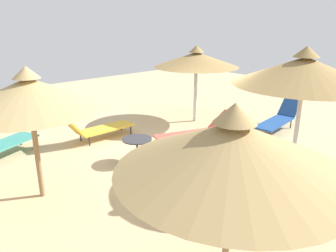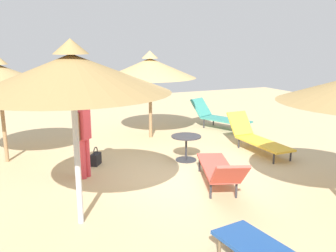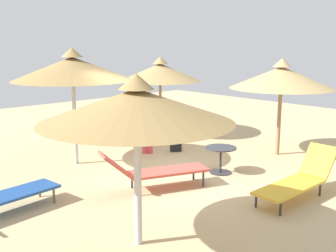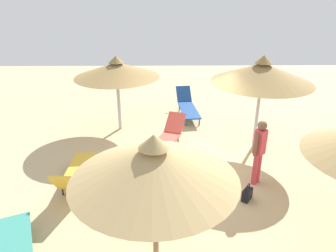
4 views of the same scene
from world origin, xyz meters
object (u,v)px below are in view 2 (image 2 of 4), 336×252
object	(u,v)px
lounge_chair_near_left	(256,137)
side_table_round	(186,143)
parasol_umbrella_center	(72,73)
person_standing_far_right	(83,133)
parasol_umbrella_front	(150,68)
lounge_chair_back	(220,169)
handbag	(96,159)
lounge_chair_near_right	(218,116)

from	to	relation	value
lounge_chair_near_left	side_table_round	world-z (taller)	lounge_chair_near_left
parasol_umbrella_center	person_standing_far_right	xyz separation A→B (m)	(1.92, -0.46, -1.38)
parasol_umbrella_center	side_table_round	world-z (taller)	parasol_umbrella_center
parasol_umbrella_center	parasol_umbrella_front	world-z (taller)	parasol_umbrella_center
parasol_umbrella_front	side_table_round	distance (m)	2.88
lounge_chair_near_left	side_table_round	distance (m)	2.02
lounge_chair_back	side_table_round	world-z (taller)	lounge_chair_back
lounge_chair_near_left	handbag	bearing A→B (deg)	81.41
parasol_umbrella_center	lounge_chair_near_right	xyz separation A→B (m)	(4.56, -5.36, -1.94)
lounge_chair_near_right	handbag	xyz separation A→B (m)	(-1.95, 4.53, -0.26)
side_table_round	parasol_umbrella_front	bearing A→B (deg)	-0.00
lounge_chair_near_right	parasol_umbrella_center	bearing A→B (deg)	130.41
lounge_chair_near_right	person_standing_far_right	bearing A→B (deg)	118.32
parasol_umbrella_center	parasol_umbrella_front	size ratio (longest dim) A/B	1.07
parasol_umbrella_front	side_table_round	bearing A→B (deg)	180.00
lounge_chair_near_left	person_standing_far_right	distance (m)	4.50
parasol_umbrella_front	handbag	bearing A→B (deg)	131.15
lounge_chair_back	person_standing_far_right	world-z (taller)	person_standing_far_right
handbag	person_standing_far_right	bearing A→B (deg)	151.51
lounge_chair_near_left	lounge_chair_near_right	bearing A→B (deg)	-9.76
parasol_umbrella_center	handbag	xyz separation A→B (m)	(2.62, -0.83, -2.20)
person_standing_far_right	handbag	size ratio (longest dim) A/B	3.91
parasol_umbrella_center	handbag	bearing A→B (deg)	-17.67
lounge_chair_near_left	person_standing_far_right	xyz separation A→B (m)	(-0.08, 4.46, 0.59)
lounge_chair_back	side_table_round	xyz separation A→B (m)	(1.85, -0.22, 0.00)
parasol_umbrella_front	lounge_chair_near_right	distance (m)	2.97
parasol_umbrella_center	parasol_umbrella_front	distance (m)	5.30
person_standing_far_right	parasol_umbrella_center	bearing A→B (deg)	166.64
lounge_chair_near_right	lounge_chair_near_left	world-z (taller)	lounge_chair_near_right
lounge_chair_near_left	person_standing_far_right	bearing A→B (deg)	90.99
parasol_umbrella_front	lounge_chair_back	size ratio (longest dim) A/B	1.17
lounge_chair_back	handbag	xyz separation A→B (m)	(2.40, 1.85, -0.27)
parasol_umbrella_front	lounge_chair_near_right	world-z (taller)	parasol_umbrella_front
lounge_chair_near_left	handbag	world-z (taller)	lounge_chair_near_left
parasol_umbrella_center	side_table_round	xyz separation A→B (m)	(2.07, -2.90, -1.93)
lounge_chair_back	person_standing_far_right	bearing A→B (deg)	52.55
lounge_chair_near_right	side_table_round	size ratio (longest dim) A/B	2.99
parasol_umbrella_center	handbag	world-z (taller)	parasol_umbrella_center
side_table_round	person_standing_far_right	bearing A→B (deg)	93.41
lounge_chair_back	parasol_umbrella_front	bearing A→B (deg)	-2.95
parasol_umbrella_center	person_standing_far_right	distance (m)	2.41
parasol_umbrella_front	lounge_chair_near_left	bearing A→B (deg)	-140.29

